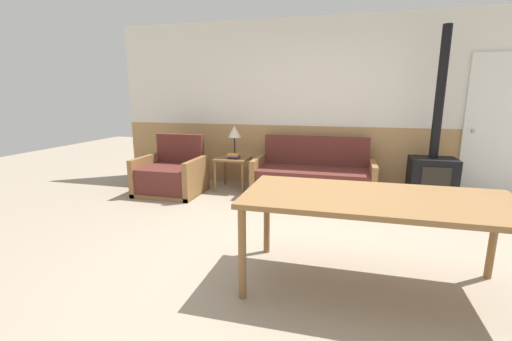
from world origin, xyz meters
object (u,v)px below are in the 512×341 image
(dining_table, at_px, (378,205))
(armchair, at_px, (172,176))
(couch, at_px, (313,179))
(side_table, at_px, (233,163))
(wood_stove, at_px, (433,166))
(table_lamp, at_px, (234,133))

(dining_table, bearing_deg, armchair, 144.44)
(couch, distance_m, side_table, 1.30)
(dining_table, bearing_deg, couch, 106.09)
(side_table, bearing_deg, wood_stove, -0.49)
(couch, height_order, table_lamp, table_lamp)
(table_lamp, height_order, dining_table, table_lamp)
(table_lamp, height_order, wood_stove, wood_stove)
(armchair, distance_m, wood_stove, 3.83)
(dining_table, bearing_deg, table_lamp, 127.55)
(dining_table, distance_m, wood_stove, 2.67)
(table_lamp, bearing_deg, wood_stove, -2.26)
(couch, height_order, wood_stove, wood_stove)
(dining_table, relative_size, wood_stove, 0.85)
(armchair, xyz_separation_m, table_lamp, (0.86, 0.57, 0.64))
(table_lamp, xyz_separation_m, dining_table, (2.01, -2.61, -0.22))
(wood_stove, bearing_deg, couch, -179.32)
(dining_table, height_order, wood_stove, wood_stove)
(couch, xyz_separation_m, armchair, (-2.15, -0.43, 0.00))
(couch, xyz_separation_m, table_lamp, (-1.29, 0.14, 0.64))
(couch, relative_size, table_lamp, 3.58)
(table_lamp, bearing_deg, armchair, -146.50)
(table_lamp, distance_m, dining_table, 3.30)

